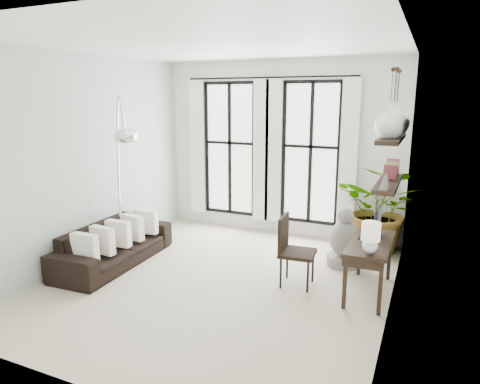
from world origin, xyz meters
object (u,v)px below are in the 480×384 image
Objects in this scene: sofa at (114,244)px; desk_chair at (291,246)px; plant at (381,209)px; buddha at (344,241)px; arc_lamp at (121,144)px; desk at (370,245)px.

desk_chair is (2.73, 0.39, 0.25)m from sofa.
desk_chair is (-0.97, -1.81, -0.19)m from plant.
sofa is at bearing -176.11° from desk_chair.
desk_chair is 1.07× the size of buddha.
arc_lamp is 3.69m from buddha.
plant is 1.52× the size of desk_chair.
arc_lamp is at bearing -35.13° from sofa.
desk_chair is at bearing 4.85° from arc_lamp.
desk reaches higher than sofa.
arc_lamp is (-3.59, -2.03, 1.11)m from plant.
buddha is (3.16, 1.21, -1.47)m from arc_lamp.
arc_lamp is (-2.62, -0.22, 1.30)m from desk_chair.
desk is 1.25× the size of desk_chair.
desk_chair is at bearing -118.17° from plant.
desk_chair is at bearing -175.42° from desk.
sofa is 4.33m from plant.
desk_chair is 0.38× the size of arc_lamp.
arc_lamp is (-3.64, -0.30, 1.16)m from desk.
desk is 1.03m from desk_chair.
plant is at bearing 62.25° from buddha.
arc_lamp reaches higher than plant.
plant reaches higher than sofa.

